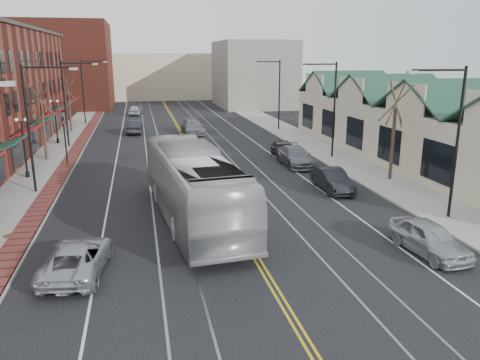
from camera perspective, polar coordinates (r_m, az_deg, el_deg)
name	(u,v)px	position (r m, az deg, el deg)	size (l,w,h in m)	color
ground	(277,294)	(18.09, 4.58, -13.69)	(160.00, 160.00, 0.00)	black
sidewalk_left	(40,177)	(36.92, -23.22, 0.29)	(4.00, 120.00, 0.15)	gray
sidewalk_right	(347,162)	(39.87, 12.90, 2.15)	(4.00, 120.00, 0.15)	gray
building_right	(414,133)	(42.34, 20.50, 5.39)	(8.00, 36.00, 4.60)	beige
backdrop_left	(67,65)	(85.92, -20.30, 12.97)	(14.00, 18.00, 14.00)	maroon
backdrop_mid	(160,76)	(100.36, -9.74, 12.39)	(22.00, 14.00, 9.00)	beige
backdrop_right	(253,74)	(82.61, 1.64, 12.77)	(12.00, 16.00, 11.00)	slate
streetlight_l_1	(35,116)	(32.01, -23.73, 7.20)	(3.33, 0.25, 8.00)	black
streetlight_l_2	(69,95)	(47.72, -20.10, 9.71)	(3.33, 0.25, 8.00)	black
streetlight_l_3	(86,85)	(63.58, -18.25, 10.96)	(3.33, 0.25, 8.00)	black
streetlight_r_0	(451,128)	(26.64, 24.35, 5.80)	(3.33, 0.25, 8.00)	black
streetlight_r_1	(330,100)	(40.53, 10.88, 9.56)	(3.33, 0.25, 8.00)	black
streetlight_r_2	(276,88)	(55.57, 4.37, 11.18)	(3.33, 0.25, 8.00)	black
lamppost_l_2	(24,149)	(36.65, -24.79, 3.44)	(0.84, 0.28, 4.27)	black
lamppost_l_3	(56,122)	(50.24, -21.51, 6.55)	(0.84, 0.28, 4.27)	black
tree_left_near	(43,120)	(42.21, -22.91, 6.80)	(1.78, 1.37, 6.48)	#382B21
tree_left_far	(69,104)	(57.94, -20.12, 8.74)	(1.66, 1.28, 6.02)	#382B21
tree_right_mid	(394,129)	(34.22, 18.25, 5.97)	(1.90, 1.46, 6.93)	#382B21
manhole_far	(9,236)	(25.51, -26.30, -6.12)	(0.60, 0.60, 0.02)	#592D19
traffic_signal	(65,137)	(40.10, -20.57, 4.96)	(0.18, 0.15, 3.80)	black
transit_bus	(193,185)	(25.11, -5.71, -0.62)	(3.26, 13.95, 3.89)	#B5B5B7
parked_suv	(77,258)	(20.38, -19.27, -8.97)	(2.25, 4.89, 1.36)	#A3A5AA
parked_car_a	(429,238)	(22.73, 22.04, -6.56)	(1.75, 4.36, 1.49)	#A0A1A6
parked_car_b	(332,180)	(31.31, 11.19, 0.00)	(1.53, 4.40, 1.45)	black
parked_car_c	(296,156)	(38.08, 6.78, 2.89)	(2.12, 5.22, 1.51)	slate
parked_car_d	(284,149)	(40.99, 5.38, 3.77)	(1.76, 4.38, 1.49)	black
distant_car_left	(135,127)	(54.98, -12.71, 6.34)	(1.60, 4.59, 1.51)	black
distant_car_right	(193,127)	(53.56, -5.79, 6.45)	(2.21, 5.45, 1.58)	slate
distant_car_far	(135,110)	(72.19, -12.65, 8.31)	(1.73, 4.31, 1.47)	#AFB3B7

